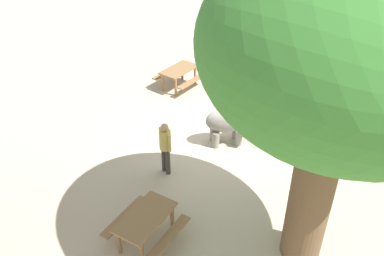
{
  "coord_description": "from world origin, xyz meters",
  "views": [
    {
      "loc": [
        -8.92,
        5.94,
        7.49
      ],
      "look_at": [
        -0.19,
        0.89,
        0.8
      ],
      "focal_mm": 38.28,
      "sensor_mm": 36.0,
      "label": 1
    }
  ],
  "objects": [
    {
      "name": "wooden_bench",
      "position": [
        -3.34,
        -3.67,
        0.47
      ],
      "size": [
        1.26,
        1.29,
        0.88
      ],
      "rotation": [
        0.0,
        0.0,
        5.48
      ],
      "color": "brown",
      "rests_on": "ground_plane"
    },
    {
      "name": "ground_plane",
      "position": [
        0.0,
        0.0,
        0.0
      ],
      "size": [
        60.0,
        60.0,
        0.0
      ],
      "primitive_type": "plane",
      "color": "#BAA88C"
    },
    {
      "name": "picnic_table_near",
      "position": [
        3.61,
        -0.74,
        0.59
      ],
      "size": [
        1.94,
        1.95,
        0.78
      ],
      "rotation": [
        0.0,
        0.0,
        5.11
      ],
      "color": "olive",
      "rests_on": "ground_plane"
    },
    {
      "name": "elephant",
      "position": [
        -0.45,
        -0.39,
        0.78
      ],
      "size": [
        1.38,
        1.76,
        1.23
      ],
      "rotation": [
        0.0,
        0.0,
        4.33
      ],
      "color": "gray",
      "rests_on": "ground_plane"
    },
    {
      "name": "shade_tree_main",
      "position": [
        -4.75,
        0.7,
        4.82
      ],
      "size": [
        5.19,
        4.75,
        6.75
      ],
      "color": "brown",
      "rests_on": "ground_plane"
    },
    {
      "name": "person_handler",
      "position": [
        -0.73,
        2.05,
        0.95
      ],
      "size": [
        0.51,
        0.32,
        1.62
      ],
      "rotation": [
        0.0,
        0.0,
        -1.42
      ],
      "color": "#3F3833",
      "rests_on": "ground_plane"
    },
    {
      "name": "picnic_table_far",
      "position": [
        -2.73,
        3.58,
        0.59
      ],
      "size": [
        2.02,
        2.03,
        0.78
      ],
      "rotation": [
        0.0,
        0.0,
        5.22
      ],
      "color": "olive",
      "rests_on": "ground_plane"
    }
  ]
}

